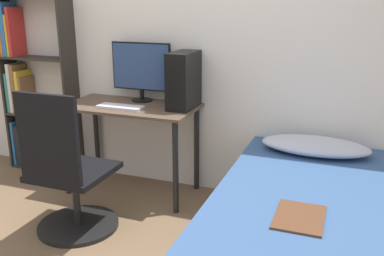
{
  "coord_description": "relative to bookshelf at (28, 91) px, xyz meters",
  "views": [
    {
      "loc": [
        1.28,
        -1.72,
        1.57
      ],
      "look_at": [
        0.32,
        0.82,
        0.75
      ],
      "focal_mm": 40.0,
      "sensor_mm": 36.0,
      "label": 1
    }
  ],
  "objects": [
    {
      "name": "wall_back",
      "position": [
        1.53,
        0.14,
        0.51
      ],
      "size": [
        8.0,
        0.05,
        2.5
      ],
      "color": "silver",
      "rests_on": "ground_plane"
    },
    {
      "name": "desk",
      "position": [
        1.17,
        -0.17,
        -0.12
      ],
      "size": [
        1.08,
        0.56,
        0.75
      ],
      "color": "brown",
      "rests_on": "ground_plane"
    },
    {
      "name": "bookshelf",
      "position": [
        0.0,
        0.0,
        0.0
      ],
      "size": [
        0.7,
        0.22,
        1.6
      ],
      "color": "#2D2823",
      "rests_on": "ground_plane"
    },
    {
      "name": "office_chair",
      "position": [
        1.09,
        -0.92,
        -0.37
      ],
      "size": [
        0.57,
        0.57,
        1.02
      ],
      "color": "black",
      "rests_on": "ground_plane"
    },
    {
      "name": "bed",
      "position": [
        2.62,
        -0.88,
        -0.49
      ],
      "size": [
        0.99,
        1.99,
        0.52
      ],
      "color": "#4C3D2D",
      "rests_on": "ground_plane"
    },
    {
      "name": "pillow",
      "position": [
        2.62,
        -0.15,
        -0.17
      ],
      "size": [
        0.75,
        0.36,
        0.11
      ],
      "color": "#B2B7C6",
      "rests_on": "bed"
    },
    {
      "name": "magazine",
      "position": [
        2.64,
        -1.15,
        -0.22
      ],
      "size": [
        0.24,
        0.32,
        0.01
      ],
      "color": "#56331E",
      "rests_on": "bed"
    },
    {
      "name": "monitor",
      "position": [
        1.18,
        0.01,
        0.27
      ],
      "size": [
        0.53,
        0.18,
        0.49
      ],
      "color": "black",
      "rests_on": "desk"
    },
    {
      "name": "keyboard",
      "position": [
        1.14,
        -0.28,
        0.02
      ],
      "size": [
        0.37,
        0.14,
        0.02
      ],
      "color": "silver",
      "rests_on": "desk"
    },
    {
      "name": "pc_tower",
      "position": [
        1.6,
        -0.08,
        0.22
      ],
      "size": [
        0.17,
        0.35,
        0.44
      ],
      "color": "black",
      "rests_on": "desk"
    }
  ]
}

